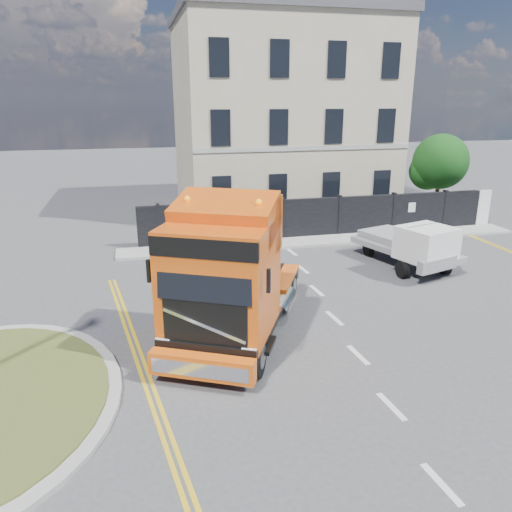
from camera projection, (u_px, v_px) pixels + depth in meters
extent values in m
plane|color=#424244|center=(242.00, 322.00, 15.65)|extent=(120.00, 120.00, 0.00)
cube|color=black|center=(320.00, 218.00, 25.04)|extent=(18.00, 0.25, 2.00)
cube|color=silver|center=(468.00, 209.00, 26.96)|extent=(2.60, 0.12, 2.00)
cube|color=#B7AD91|center=(280.00, 119.00, 30.63)|extent=(12.00, 10.00, 11.00)
cube|color=#46464B|center=(281.00, 17.00, 28.89)|extent=(12.30, 10.30, 0.50)
cube|color=#B7AD91|center=(230.00, 0.00, 27.99)|extent=(0.80, 0.80, 1.60)
cube|color=#B7AD91|center=(330.00, 4.00, 29.35)|extent=(0.80, 0.80, 1.60)
cylinder|color=#382619|center=(437.00, 195.00, 29.68)|extent=(0.24, 0.24, 2.40)
sphere|color=black|center=(441.00, 162.00, 29.08)|extent=(3.20, 3.20, 3.20)
sphere|color=black|center=(428.00, 171.00, 29.52)|extent=(2.20, 2.20, 2.20)
cube|color=#979791|center=(326.00, 240.00, 24.49)|extent=(20.00, 1.60, 0.12)
cube|color=black|center=(240.00, 302.00, 15.15)|extent=(5.32, 7.09, 0.47)
cube|color=#DF550F|center=(221.00, 277.00, 13.00)|extent=(3.59, 3.64, 2.95)
cube|color=#DF550F|center=(232.00, 222.00, 13.66)|extent=(2.78, 2.04, 1.48)
cube|color=black|center=(204.00, 279.00, 11.62)|extent=(2.09, 1.11, 1.11)
cube|color=#DF550F|center=(202.00, 366.00, 11.94)|extent=(2.51, 1.53, 0.58)
cylinder|color=black|center=(171.00, 346.00, 12.98)|extent=(0.80, 1.13, 1.10)
cylinder|color=gray|center=(171.00, 346.00, 12.98)|extent=(0.61, 0.71, 0.60)
cylinder|color=black|center=(256.00, 356.00, 12.48)|extent=(0.80, 1.13, 1.10)
cylinder|color=gray|center=(256.00, 356.00, 12.48)|extent=(0.61, 0.71, 0.60)
cylinder|color=black|center=(215.00, 294.00, 16.45)|extent=(0.80, 1.13, 1.10)
cylinder|color=gray|center=(215.00, 294.00, 16.45)|extent=(0.61, 0.71, 0.60)
cylinder|color=black|center=(283.00, 300.00, 15.96)|extent=(0.80, 1.13, 1.10)
cylinder|color=gray|center=(283.00, 300.00, 15.96)|extent=(0.61, 0.71, 0.60)
cylinder|color=black|center=(226.00, 281.00, 17.63)|extent=(0.80, 1.13, 1.10)
cylinder|color=gray|center=(226.00, 281.00, 17.63)|extent=(0.61, 0.71, 0.60)
cylinder|color=black|center=(289.00, 286.00, 17.13)|extent=(0.80, 1.13, 1.10)
cylinder|color=gray|center=(289.00, 286.00, 17.13)|extent=(0.61, 0.71, 0.60)
cube|color=gray|center=(405.00, 249.00, 20.93)|extent=(3.20, 5.08, 0.25)
cube|color=silver|center=(426.00, 243.00, 19.37)|extent=(2.32, 2.25, 1.28)
cylinder|color=black|center=(402.00, 269.00, 19.45)|extent=(0.25, 0.69, 0.69)
cylinder|color=black|center=(445.00, 266.00, 19.88)|extent=(0.25, 0.69, 0.69)
cylinder|color=black|center=(368.00, 248.00, 22.20)|extent=(0.25, 0.69, 0.69)
cylinder|color=black|center=(406.00, 245.00, 22.62)|extent=(0.25, 0.69, 0.69)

